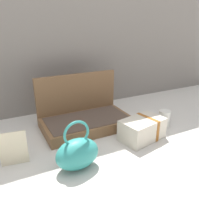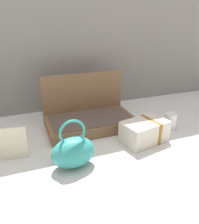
% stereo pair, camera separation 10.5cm
% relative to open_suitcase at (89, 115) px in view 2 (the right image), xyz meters
% --- Properties ---
extents(ground_plane, '(6.00, 6.00, 0.00)m').
position_rel_open_suitcase_xyz_m(ground_plane, '(-0.05, -0.23, -0.07)').
color(ground_plane, beige).
extents(back_wall, '(3.20, 0.06, 1.40)m').
position_rel_open_suitcase_xyz_m(back_wall, '(-0.05, 0.35, 0.63)').
color(back_wall, gray).
rests_on(back_wall, ground_plane).
extents(open_suitcase, '(0.51, 0.30, 0.29)m').
position_rel_open_suitcase_xyz_m(open_suitcase, '(0.00, 0.00, 0.00)').
color(open_suitcase, brown).
rests_on(open_suitcase, ground_plane).
extents(teal_pouch_handbag, '(0.20, 0.13, 0.22)m').
position_rel_open_suitcase_xyz_m(teal_pouch_handbag, '(-0.19, -0.37, 0.01)').
color(teal_pouch_handbag, teal).
rests_on(teal_pouch_handbag, ground_plane).
extents(cream_toiletry_bag, '(0.25, 0.19, 0.12)m').
position_rel_open_suitcase_xyz_m(cream_toiletry_bag, '(0.21, -0.29, -0.01)').
color(cream_toiletry_bag, beige).
rests_on(cream_toiletry_bag, ground_plane).
extents(coffee_mug, '(0.11, 0.07, 0.10)m').
position_rel_open_suitcase_xyz_m(coffee_mug, '(0.42, -0.22, -0.02)').
color(coffee_mug, silver).
rests_on(coffee_mug, ground_plane).
extents(info_card_left, '(0.12, 0.02, 0.16)m').
position_rel_open_suitcase_xyz_m(info_card_left, '(-0.43, -0.22, 0.01)').
color(info_card_left, beige).
rests_on(info_card_left, ground_plane).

